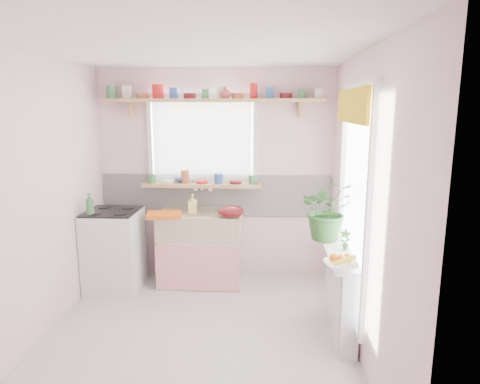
{
  "coord_description": "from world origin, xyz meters",
  "views": [
    {
      "loc": [
        0.61,
        -3.46,
        2.06
      ],
      "look_at": [
        0.36,
        0.55,
        1.25
      ],
      "focal_mm": 32.0,
      "sensor_mm": 36.0,
      "label": 1
    }
  ],
  "objects": [
    {
      "name": "windowsill",
      "position": [
        -0.15,
        1.48,
        1.14
      ],
      "size": [
        1.4,
        0.22,
        0.04
      ],
      "primitive_type": "cube",
      "color": "tan",
      "rests_on": "room"
    },
    {
      "name": "fruit_bowl",
      "position": [
        1.21,
        -0.2,
        0.81
      ],
      "size": [
        0.3,
        0.3,
        0.07
      ],
      "primitive_type": "imported",
      "rotation": [
        0.0,
        0.0,
        0.13
      ],
      "color": "silver",
      "rests_on": "radiator_ledge"
    },
    {
      "name": "fruit",
      "position": [
        1.22,
        -0.19,
        0.87
      ],
      "size": [
        0.2,
        0.14,
        0.1
      ],
      "color": "orange",
      "rests_on": "fruit_bowl"
    },
    {
      "name": "radiator_ledge",
      "position": [
        1.3,
        0.2,
        0.4
      ],
      "size": [
        0.22,
        0.95,
        0.78
      ],
      "color": "white",
      "rests_on": "ground"
    },
    {
      "name": "sill_cup",
      "position": [
        -0.31,
        1.54,
        1.2
      ],
      "size": [
        0.12,
        0.12,
        0.09
      ],
      "primitive_type": "imported",
      "rotation": [
        0.0,
        0.0,
        0.09
      ],
      "color": "white",
      "rests_on": "windowsill"
    },
    {
      "name": "sill_bowl",
      "position": [
        -0.38,
        1.54,
        1.19
      ],
      "size": [
        0.27,
        0.27,
        0.07
      ],
      "primitive_type": "imported",
      "rotation": [
        0.0,
        0.0,
        -0.39
      ],
      "color": "#3454AB",
      "rests_on": "windowsill"
    },
    {
      "name": "jade_plant",
      "position": [
        1.21,
        0.6,
        1.07
      ],
      "size": [
        0.59,
        0.52,
        0.6
      ],
      "primitive_type": "imported",
      "rotation": [
        0.0,
        0.0,
        0.11
      ],
      "color": "#2C5E25",
      "rests_on": "radiator_ledge"
    },
    {
      "name": "colander",
      "position": [
        0.22,
        1.1,
        0.92
      ],
      "size": [
        0.38,
        0.38,
        0.13
      ],
      "primitive_type": "ellipsoid",
      "rotation": [
        0.0,
        0.0,
        -0.4
      ],
      "color": "#570F11",
      "rests_on": "sink_unit"
    },
    {
      "name": "sink_unit",
      "position": [
        -0.15,
        1.29,
        0.43
      ],
      "size": [
        0.95,
        0.65,
        1.11
      ],
      "color": "white",
      "rests_on": "ground"
    },
    {
      "name": "herb_pot",
      "position": [
        1.33,
        0.29,
        0.87
      ],
      "size": [
        0.11,
        0.08,
        0.19
      ],
      "primitive_type": "imported",
      "rotation": [
        0.0,
        0.0,
        -0.14
      ],
      "color": "#2F6127",
      "rests_on": "radiator_ledge"
    },
    {
      "name": "dish_tray",
      "position": [
        -0.53,
        1.1,
        0.87
      ],
      "size": [
        0.43,
        0.35,
        0.04
      ],
      "primitive_type": "cube",
      "rotation": [
        0.0,
        0.0,
        0.18
      ],
      "color": "orange",
      "rests_on": "sink_unit"
    },
    {
      "name": "cooker",
      "position": [
        -1.1,
        1.05,
        0.46
      ],
      "size": [
        0.58,
        0.58,
        0.93
      ],
      "color": "white",
      "rests_on": "ground"
    },
    {
      "name": "shelf_vase",
      "position": [
        0.14,
        1.41,
        2.21
      ],
      "size": [
        0.15,
        0.15,
        0.13
      ],
      "primitive_type": "imported",
      "rotation": [
        0.0,
        0.0,
        0.2
      ],
      "color": "#A53C32",
      "rests_on": "pine_shelf"
    },
    {
      "name": "pine_shelf",
      "position": [
        0.0,
        1.47,
        2.12
      ],
      "size": [
        2.52,
        0.24,
        0.04
      ],
      "primitive_type": "cube",
      "color": "tan",
      "rests_on": "room"
    },
    {
      "name": "sill_crockery",
      "position": [
        -0.17,
        1.48,
        1.22
      ],
      "size": [
        1.35,
        0.11,
        0.12
      ],
      "color": "#3F7F4C",
      "rests_on": "windowsill"
    },
    {
      "name": "room",
      "position": [
        0.66,
        0.86,
        1.37
      ],
      "size": [
        3.2,
        3.2,
        3.2
      ],
      "color": "silver",
      "rests_on": "ground"
    },
    {
      "name": "soap_bottle_sink",
      "position": [
        -0.23,
        1.27,
        0.96
      ],
      "size": [
        0.11,
        0.11,
        0.22
      ],
      "primitive_type": "imported",
      "rotation": [
        0.0,
        0.0,
        0.08
      ],
      "color": "#F1E76B",
      "rests_on": "sink_unit"
    },
    {
      "name": "shelf_crockery",
      "position": [
        0.0,
        1.47,
        2.2
      ],
      "size": [
        2.47,
        0.11,
        0.12
      ],
      "color": "#3F7F4C",
      "rests_on": "pine_shelf"
    },
    {
      "name": "cooker_bottle",
      "position": [
        -1.27,
        0.87,
        1.03
      ],
      "size": [
        0.1,
        0.11,
        0.23
      ],
      "primitive_type": "imported",
      "rotation": [
        0.0,
        0.0,
        -0.19
      ],
      "color": "#3E7D4A",
      "rests_on": "cooker"
    }
  ]
}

